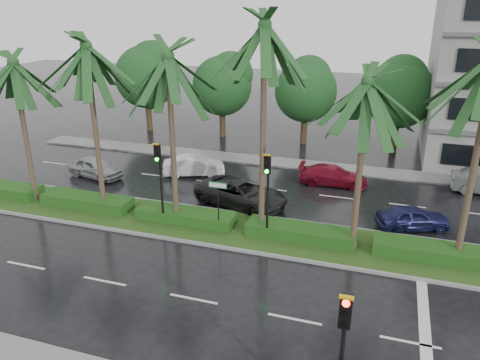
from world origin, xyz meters
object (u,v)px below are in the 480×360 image
(car_blue, at_px, (413,217))
(car_darkgrey, at_px, (241,193))
(signal_near, at_px, (341,358))
(car_silver, at_px, (95,167))
(signal_median_left, at_px, (159,172))
(car_white, at_px, (194,166))
(street_sign, at_px, (218,194))
(car_red, at_px, (333,175))

(car_blue, bearing_deg, car_darkgrey, 67.80)
(signal_near, distance_m, car_silver, 23.05)
(signal_median_left, bearing_deg, car_darkgrey, 51.89)
(car_silver, bearing_deg, car_blue, -81.13)
(car_white, bearing_deg, street_sign, -171.55)
(signal_median_left, xyz_separation_m, car_red, (7.50, 8.69, -2.38))
(signal_near, xyz_separation_m, street_sign, (-7.00, 9.87, -0.38))
(signal_near, distance_m, car_white, 20.80)
(car_red, bearing_deg, car_darkgrey, 135.23)
(signal_median_left, xyz_separation_m, car_silver, (-7.50, 5.19, -2.33))
(signal_near, bearing_deg, car_white, 123.71)
(signal_median_left, relative_size, street_sign, 1.68)
(car_silver, bearing_deg, car_darkgrey, -84.36)
(signal_near, xyz_separation_m, car_white, (-11.50, 17.23, -1.84))
(street_sign, distance_m, car_silver, 11.72)
(car_white, xyz_separation_m, car_red, (9.00, 1.14, -0.05))
(car_silver, xyz_separation_m, car_white, (6.00, 2.35, -0.01))
(signal_near, relative_size, car_darkgrey, 0.81)
(signal_near, bearing_deg, car_silver, 139.62)
(car_silver, relative_size, car_red, 0.93)
(car_silver, distance_m, car_red, 15.40)
(signal_median_left, relative_size, car_darkgrey, 0.81)
(car_silver, bearing_deg, signal_median_left, -111.64)
(street_sign, relative_size, car_red, 0.61)
(street_sign, distance_m, car_blue, 9.96)
(signal_near, relative_size, signal_median_left, 1.00)
(car_white, height_order, car_blue, car_white)
(car_silver, xyz_separation_m, car_red, (15.00, 3.49, -0.06))
(car_silver, bearing_deg, car_white, -55.53)
(street_sign, height_order, car_blue, street_sign)
(signal_median_left, height_order, car_darkgrey, signal_median_left)
(signal_near, bearing_deg, car_darkgrey, 117.38)
(street_sign, relative_size, car_silver, 0.66)
(car_darkgrey, bearing_deg, car_silver, 98.14)
(car_blue, bearing_deg, car_red, 21.71)
(street_sign, bearing_deg, car_blue, 21.26)
(signal_median_left, distance_m, car_darkgrey, 5.36)
(car_darkgrey, xyz_separation_m, car_red, (4.50, 4.86, -0.13))
(car_silver, bearing_deg, car_red, -63.83)
(street_sign, bearing_deg, car_silver, 154.49)
(car_darkgrey, height_order, car_red, car_darkgrey)
(car_silver, height_order, car_white, car_silver)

